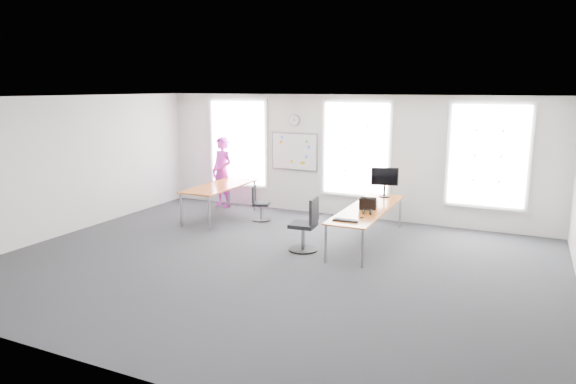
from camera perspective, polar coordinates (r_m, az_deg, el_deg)
The scene contains 22 objects.
floor at distance 9.48m, azimuth -1.78°, elevation -7.98°, with size 10.00×10.00×0.00m, color #242529.
ceiling at distance 8.94m, azimuth -1.90°, elevation 10.46°, with size 10.00×10.00×0.00m, color silver.
wall_back at distance 12.75m, azimuth 6.31°, elevation 3.96°, with size 10.00×10.00×0.00m, color silver.
wall_front at distance 5.90m, azimuth -19.69°, elevation -5.58°, with size 10.00×10.00×0.00m, color silver.
wall_left at distance 12.17m, azimuth -23.39°, elevation 2.72°, with size 10.00×10.00×0.00m, color silver.
window_left at distance 13.94m, azimuth -5.52°, elevation 5.46°, with size 1.60×0.06×2.20m, color white.
window_mid at distance 12.60m, azimuth 7.58°, elevation 4.76°, with size 1.60×0.06×2.20m, color white.
window_right at distance 12.06m, azimuth 21.33°, elevation 3.77°, with size 1.60×0.06×2.20m, color white.
desk_right at distance 10.63m, azimuth 8.83°, elevation -2.03°, with size 0.82×3.07×0.75m.
desk_left at distance 12.66m, azimuth -7.59°, elevation 0.43°, with size 0.90×2.24×0.82m.
chair_right at distance 10.08m, azimuth 2.04°, elevation -3.98°, with size 0.57×0.57×1.08m.
chair_left at distance 12.42m, azimuth -3.22°, elevation -1.48°, with size 0.49×0.49×0.85m.
person at distance 13.85m, azimuth -7.32°, elevation 2.22°, with size 0.69×0.45×1.89m, color #E030C7.
whiteboard at distance 13.20m, azimuth 0.70°, elevation 4.51°, with size 1.20×0.03×0.90m, color silver.
wall_clock at distance 13.13m, azimuth 0.71°, elevation 7.98°, with size 0.30×0.30×0.04m, color gray.
keyboard at distance 9.55m, azimuth 6.34°, elevation -3.15°, with size 0.45×0.16×0.02m, color black.
mouse at distance 9.45m, azimuth 7.64°, elevation -3.28°, with size 0.06×0.10×0.04m, color black.
lens_cap at distance 9.81m, azimuth 8.21°, elevation -2.84°, with size 0.07×0.07×0.01m, color black.
headphones at distance 10.06m, azimuth 8.77°, elevation -2.23°, with size 0.19×0.10×0.11m.
laptop_sleeve at distance 10.39m, azimuth 8.85°, elevation -1.33°, with size 0.34×0.25×0.26m.
paper_stack at distance 10.86m, azimuth 9.03°, elevation -1.18°, with size 0.32×0.24×0.11m, color beige.
monitor at distance 11.68m, azimuth 10.68°, elevation 1.39°, with size 0.59×0.24×0.67m.
Camera 1 is at (4.04, -7.97, 3.17)m, focal length 32.00 mm.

